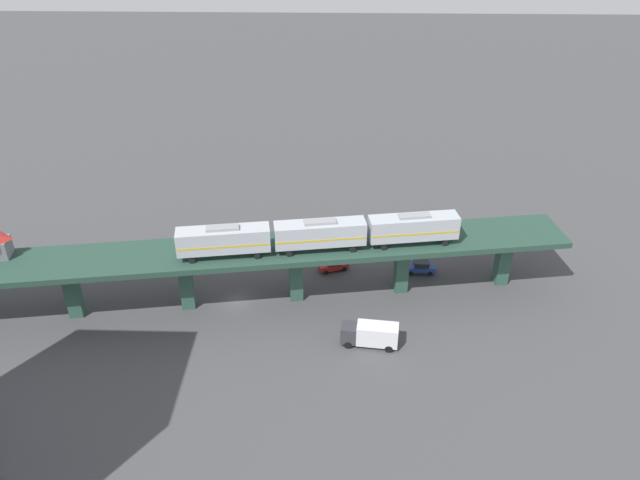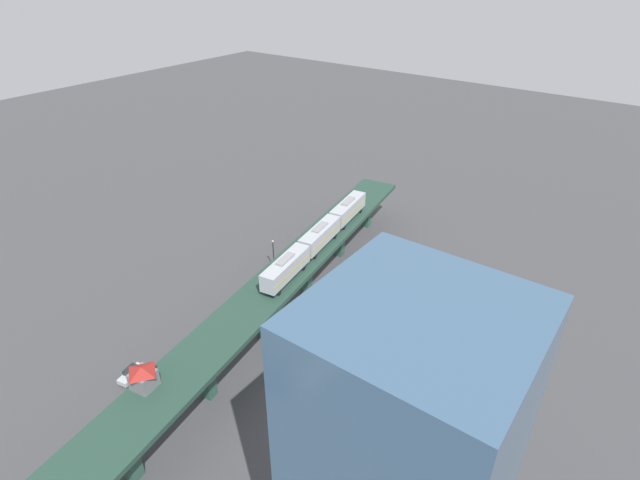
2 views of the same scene
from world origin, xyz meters
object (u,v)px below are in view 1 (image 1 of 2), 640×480
at_px(subway_train, 320,233).
at_px(delivery_truck, 371,334).
at_px(street_lamp, 313,237).
at_px(street_car_silver, 75,260).
at_px(street_car_blue, 420,267).
at_px(street_car_red, 334,264).

xyz_separation_m(subway_train, delivery_truck, (-9.00, -6.67, -9.42)).
bearing_deg(street_lamp, street_car_silver, 93.98).
xyz_separation_m(street_car_blue, delivery_truck, (-16.91, 8.19, 0.82)).
height_order(subway_train, delivery_truck, subway_train).
relative_size(subway_train, street_car_red, 7.83).
distance_m(street_car_blue, street_lamp, 16.82).
bearing_deg(street_lamp, street_car_red, -130.19).
bearing_deg(street_car_silver, street_lamp, -86.02).
height_order(street_car_red, street_car_blue, same).
bearing_deg(street_car_blue, street_lamp, 79.61).
distance_m(street_car_red, delivery_truck, 17.88).
relative_size(street_car_blue, street_lamp, 0.64).
height_order(subway_train, street_lamp, subway_train).
relative_size(street_car_blue, delivery_truck, 0.60).
bearing_deg(subway_train, street_car_silver, 77.51).
height_order(street_car_blue, street_lamp, street_lamp).
bearing_deg(street_car_red, street_car_silver, 89.76).
bearing_deg(subway_train, street_car_blue, -61.97).
height_order(street_car_silver, delivery_truck, delivery_truck).
distance_m(street_car_silver, street_car_blue, 52.61).
height_order(subway_train, street_car_blue, subway_train).
distance_m(subway_train, street_lamp, 13.06).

